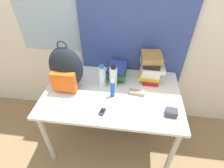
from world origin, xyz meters
The scene contains 12 objects.
wall_back centered at (0.00, 0.90, 1.25)m, with size 6.00×0.06×2.50m.
curtain_blue centered at (0.16, 0.84, 1.25)m, with size 1.10×0.04×2.50m.
desk centered at (0.00, 0.41, 0.66)m, with size 1.30×0.81×0.74m.
backpack centered at (-0.44, 0.44, 0.94)m, with size 0.32×0.23×0.48m.
book_stack_left centered at (0.02, 0.66, 0.80)m, with size 0.20×0.29×0.12m.
book_stack_center centered at (0.36, 0.66, 0.88)m, with size 0.24×0.29×0.29m.
water_bottle centered at (-0.11, 0.50, 0.85)m, with size 0.07×0.07×0.24m.
sports_bottle centered at (0.00, 0.50, 0.85)m, with size 0.07×0.07×0.23m.
sunscreen_bottle centered at (0.01, 0.36, 0.82)m, with size 0.04×0.04×0.18m.
cell_phone centered at (-0.05, 0.14, 0.75)m, with size 0.06×0.09×0.02m.
sunglasses_case centered at (0.24, 0.41, 0.76)m, with size 0.15×0.07×0.04m.
camera_pouch centered at (0.52, 0.19, 0.77)m, with size 0.10×0.08×0.06m.
Camera 1 is at (0.16, -0.83, 1.86)m, focal length 28.00 mm.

